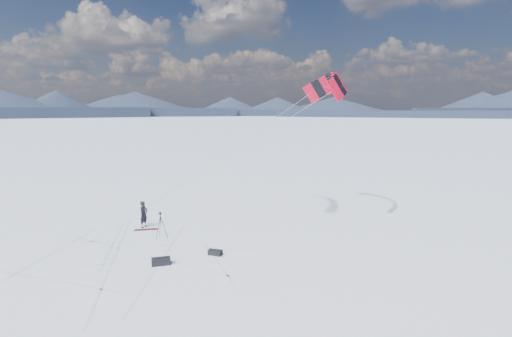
# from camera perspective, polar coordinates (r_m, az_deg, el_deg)

# --- Properties ---
(ground) EXTENTS (1800.00, 1800.00, 0.00)m
(ground) POSITION_cam_1_polar(r_m,az_deg,el_deg) (21.60, -18.70, -11.68)
(ground) COLOR white
(horizon_hills) EXTENTS (704.00, 704.00, 9.64)m
(horizon_hills) POSITION_cam_1_polar(r_m,az_deg,el_deg) (20.52, -19.30, -0.86)
(horizon_hills) COLOR black
(horizon_hills) RESTS_ON ground
(snow_tracks) EXTENTS (17.62, 14.39, 0.01)m
(snow_tracks) POSITION_cam_1_polar(r_m,az_deg,el_deg) (21.23, -20.93, -12.18)
(snow_tracks) COLOR #AEB9DF
(snow_tracks) RESTS_ON ground
(snowkiter) EXTENTS (0.57, 0.71, 1.71)m
(snowkiter) POSITION_cam_1_polar(r_m,az_deg,el_deg) (25.05, -16.79, -8.64)
(snowkiter) COLOR black
(snowkiter) RESTS_ON ground
(snowboard) EXTENTS (1.44, 0.62, 0.04)m
(snowboard) POSITION_cam_1_polar(r_m,az_deg,el_deg) (24.51, -16.56, -8.99)
(snowboard) COLOR maroon
(snowboard) RESTS_ON ground
(tripod) EXTENTS (0.62, 0.70, 1.54)m
(tripod) POSITION_cam_1_polar(r_m,az_deg,el_deg) (22.62, -14.47, -7.88)
(tripod) COLOR black
(tripod) RESTS_ON ground
(gear_bag_a) EXTENTS (0.99, 0.72, 0.40)m
(gear_bag_a) POSITION_cam_1_polar(r_m,az_deg,el_deg) (19.17, -14.42, -13.65)
(gear_bag_a) COLOR black
(gear_bag_a) RESTS_ON ground
(gear_bag_b) EXTENTS (0.78, 0.50, 0.33)m
(gear_bag_b) POSITION_cam_1_polar(r_m,az_deg,el_deg) (19.84, -6.29, -12.69)
(gear_bag_b) COLOR black
(gear_bag_b) RESTS_ON ground
(power_kite) EXTENTS (12.90, 6.01, 8.61)m
(power_kite) POSITION_cam_1_polar(r_m,az_deg,el_deg) (24.48, 11.23, 12.28)
(power_kite) COLOR red
(power_kite) RESTS_ON ground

